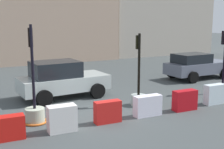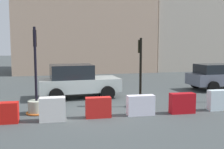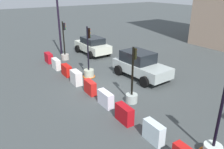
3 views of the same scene
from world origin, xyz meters
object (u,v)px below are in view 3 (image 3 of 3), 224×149
(traffic_light_3, at_px, (214,145))
(car_white_van, at_px, (93,45))
(traffic_light_2, at_px, (132,93))
(construction_barrier_5, at_px, (106,99))
(car_silver_hatchback, at_px, (140,65))
(construction_barrier_1, at_px, (56,64))
(street_lamp_post, at_px, (58,10))
(construction_barrier_3, at_px, (76,78))
(traffic_light_0, at_px, (65,52))
(construction_barrier_2, at_px, (67,70))
(construction_barrier_7, at_px, (154,132))
(construction_barrier_4, at_px, (90,87))
(construction_barrier_0, at_px, (49,58))
(construction_barrier_6, at_px, (124,114))
(traffic_light_1, at_px, (89,70))

(traffic_light_3, xyz_separation_m, car_white_van, (-14.54, 3.01, 0.32))
(traffic_light_2, height_order, construction_barrier_5, traffic_light_2)
(traffic_light_2, distance_m, car_silver_hatchback, 3.86)
(construction_barrier_1, relative_size, street_lamp_post, 0.15)
(car_silver_hatchback, bearing_deg, construction_barrier_3, -107.71)
(traffic_light_0, xyz_separation_m, construction_barrier_2, (3.61, -1.41, -0.27))
(construction_barrier_2, xyz_separation_m, construction_barrier_7, (8.88, 0.01, 0.06))
(traffic_light_0, height_order, construction_barrier_5, traffic_light_0)
(traffic_light_2, relative_size, construction_barrier_4, 3.15)
(construction_barrier_1, height_order, construction_barrier_4, construction_barrier_4)
(construction_barrier_0, xyz_separation_m, car_white_van, (-0.20, 4.34, 0.41))
(construction_barrier_0, xyz_separation_m, construction_barrier_6, (10.65, -0.06, 0.02))
(construction_barrier_1, height_order, construction_barrier_3, construction_barrier_3)
(construction_barrier_4, bearing_deg, traffic_light_2, 32.35)
(traffic_light_0, bearing_deg, car_white_van, 93.56)
(traffic_light_1, relative_size, construction_barrier_2, 3.26)
(construction_barrier_3, relative_size, construction_barrier_4, 0.97)
(construction_barrier_2, bearing_deg, construction_barrier_5, -0.28)
(traffic_light_0, relative_size, traffic_light_3, 0.99)
(construction_barrier_4, distance_m, construction_barrier_7, 5.36)
(traffic_light_1, distance_m, construction_barrier_1, 3.17)
(traffic_light_1, xyz_separation_m, construction_barrier_5, (4.12, -1.22, -0.09))
(car_silver_hatchback, bearing_deg, construction_barrier_2, -126.64)
(construction_barrier_4, xyz_separation_m, car_silver_hatchback, (-0.38, 4.23, 0.49))
(traffic_light_3, bearing_deg, construction_barrier_7, -145.78)
(construction_barrier_2, height_order, construction_barrier_3, construction_barrier_3)
(traffic_light_0, xyz_separation_m, construction_barrier_6, (10.67, -1.53, -0.23))
(construction_barrier_3, distance_m, construction_barrier_4, 1.76)
(traffic_light_0, height_order, construction_barrier_7, traffic_light_0)
(traffic_light_0, height_order, traffic_light_1, traffic_light_1)
(construction_barrier_7, height_order, car_white_van, car_white_van)
(traffic_light_1, xyz_separation_m, street_lamp_post, (-6.23, 0.47, 3.54))
(traffic_light_3, height_order, construction_barrier_1, traffic_light_3)
(construction_barrier_3, relative_size, car_silver_hatchback, 0.23)
(traffic_light_0, relative_size, construction_barrier_6, 3.15)
(traffic_light_3, bearing_deg, construction_barrier_2, -173.22)
(traffic_light_3, bearing_deg, construction_barrier_4, -169.89)
(construction_barrier_5, bearing_deg, construction_barrier_6, -2.95)
(traffic_light_3, distance_m, street_lamp_post, 16.23)
(traffic_light_0, height_order, construction_barrier_6, traffic_light_0)
(construction_barrier_2, distance_m, car_silver_hatchback, 5.29)
(traffic_light_0, bearing_deg, street_lamp_post, 170.33)
(construction_barrier_0, xyz_separation_m, construction_barrier_4, (7.11, 0.05, -0.00))
(traffic_light_2, bearing_deg, construction_barrier_4, -147.65)
(construction_barrier_6, bearing_deg, traffic_light_3, 20.73)
(construction_barrier_6, bearing_deg, construction_barrier_1, 179.96)
(traffic_light_0, distance_m, car_silver_hatchback, 7.32)
(construction_barrier_0, distance_m, construction_barrier_2, 3.59)
(traffic_light_1, relative_size, car_white_van, 0.88)
(construction_barrier_0, bearing_deg, traffic_light_2, 8.84)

